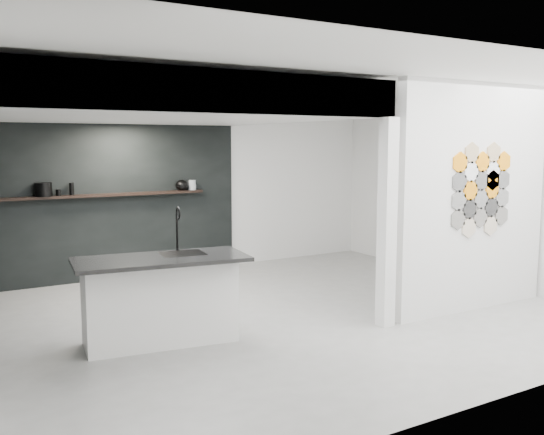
{
  "coord_description": "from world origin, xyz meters",
  "views": [
    {
      "loc": [
        -3.74,
        -6.08,
        2.07
      ],
      "look_at": [
        0.1,
        0.3,
        1.15
      ],
      "focal_mm": 40.0,
      "sensor_mm": 36.0,
      "label": 1
    }
  ],
  "objects_px": {
    "partition_panel": "(474,198)",
    "glass_vase": "(192,185)",
    "kitchen_island": "(160,298)",
    "utensil_cup": "(58,193)",
    "bottle_dark": "(72,189)",
    "kettle": "(182,185)",
    "stockpot": "(44,190)",
    "glass_bowl": "(192,187)"
  },
  "relations": [
    {
      "from": "kettle",
      "to": "glass_bowl",
      "type": "height_order",
      "value": "kettle"
    },
    {
      "from": "kitchen_island",
      "to": "utensil_cup",
      "type": "distance_m",
      "value": 3.26
    },
    {
      "from": "partition_panel",
      "to": "kettle",
      "type": "xyz_separation_m",
      "value": [
        -2.25,
        3.87,
        0.01
      ]
    },
    {
      "from": "partition_panel",
      "to": "utensil_cup",
      "type": "bearing_deg",
      "value": 136.98
    },
    {
      "from": "partition_panel",
      "to": "kitchen_island",
      "type": "bearing_deg",
      "value": 168.92
    },
    {
      "from": "partition_panel",
      "to": "stockpot",
      "type": "height_order",
      "value": "partition_panel"
    },
    {
      "from": "bottle_dark",
      "to": "stockpot",
      "type": "bearing_deg",
      "value": 180.0
    },
    {
      "from": "kitchen_island",
      "to": "bottle_dark",
      "type": "height_order",
      "value": "bottle_dark"
    },
    {
      "from": "glass_vase",
      "to": "bottle_dark",
      "type": "distance_m",
      "value": 1.88
    },
    {
      "from": "kitchen_island",
      "to": "glass_vase",
      "type": "height_order",
      "value": "glass_vase"
    },
    {
      "from": "utensil_cup",
      "to": "partition_panel",
      "type": "bearing_deg",
      "value": -43.02
    },
    {
      "from": "kettle",
      "to": "bottle_dark",
      "type": "relative_size",
      "value": 1.11
    },
    {
      "from": "partition_panel",
      "to": "kitchen_island",
      "type": "height_order",
      "value": "partition_panel"
    },
    {
      "from": "glass_vase",
      "to": "utensil_cup",
      "type": "distance_m",
      "value": 2.07
    },
    {
      "from": "partition_panel",
      "to": "glass_bowl",
      "type": "height_order",
      "value": "partition_panel"
    },
    {
      "from": "kettle",
      "to": "kitchen_island",
      "type": "bearing_deg",
      "value": -127.7
    },
    {
      "from": "partition_panel",
      "to": "glass_vase",
      "type": "height_order",
      "value": "partition_panel"
    },
    {
      "from": "glass_bowl",
      "to": "glass_vase",
      "type": "height_order",
      "value": "glass_vase"
    },
    {
      "from": "partition_panel",
      "to": "glass_bowl",
      "type": "xyz_separation_m",
      "value": [
        -2.08,
        3.87,
        -0.03
      ]
    },
    {
      "from": "glass_vase",
      "to": "bottle_dark",
      "type": "height_order",
      "value": "bottle_dark"
    },
    {
      "from": "bottle_dark",
      "to": "utensil_cup",
      "type": "height_order",
      "value": "bottle_dark"
    },
    {
      "from": "partition_panel",
      "to": "bottle_dark",
      "type": "xyz_separation_m",
      "value": [
        -3.96,
        3.87,
        0.01
      ]
    },
    {
      "from": "kitchen_island",
      "to": "bottle_dark",
      "type": "bearing_deg",
      "value": 100.79
    },
    {
      "from": "glass_bowl",
      "to": "kitchen_island",
      "type": "bearing_deg",
      "value": -119.02
    },
    {
      "from": "partition_panel",
      "to": "kettle",
      "type": "relative_size",
      "value": 13.97
    },
    {
      "from": "stockpot",
      "to": "glass_bowl",
      "type": "distance_m",
      "value": 2.27
    },
    {
      "from": "kettle",
      "to": "glass_bowl",
      "type": "distance_m",
      "value": 0.18
    },
    {
      "from": "kitchen_island",
      "to": "utensil_cup",
      "type": "bearing_deg",
      "value": 104.18
    },
    {
      "from": "kettle",
      "to": "glass_vase",
      "type": "bearing_deg",
      "value": -11.26
    },
    {
      "from": "partition_panel",
      "to": "glass_vase",
      "type": "distance_m",
      "value": 4.39
    },
    {
      "from": "stockpot",
      "to": "glass_bowl",
      "type": "relative_size",
      "value": 1.85
    },
    {
      "from": "stockpot",
      "to": "glass_bowl",
      "type": "xyz_separation_m",
      "value": [
        2.27,
        0.0,
        -0.05
      ]
    },
    {
      "from": "kitchen_island",
      "to": "utensil_cup",
      "type": "height_order",
      "value": "utensil_cup"
    },
    {
      "from": "partition_panel",
      "to": "glass_vase",
      "type": "relative_size",
      "value": 17.53
    },
    {
      "from": "kettle",
      "to": "glass_vase",
      "type": "xyz_separation_m",
      "value": [
        0.18,
        0.0,
        -0.01
      ]
    },
    {
      "from": "stockpot",
      "to": "bottle_dark",
      "type": "height_order",
      "value": "stockpot"
    },
    {
      "from": "glass_vase",
      "to": "utensil_cup",
      "type": "bearing_deg",
      "value": 180.0
    },
    {
      "from": "partition_panel",
      "to": "stockpot",
      "type": "distance_m",
      "value": 5.81
    },
    {
      "from": "kitchen_island",
      "to": "partition_panel",
      "type": "bearing_deg",
      "value": -3.04
    },
    {
      "from": "bottle_dark",
      "to": "utensil_cup",
      "type": "bearing_deg",
      "value": 180.0
    },
    {
      "from": "partition_panel",
      "to": "utensil_cup",
      "type": "distance_m",
      "value": 5.66
    },
    {
      "from": "stockpot",
      "to": "kettle",
      "type": "height_order",
      "value": "stockpot"
    }
  ]
}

